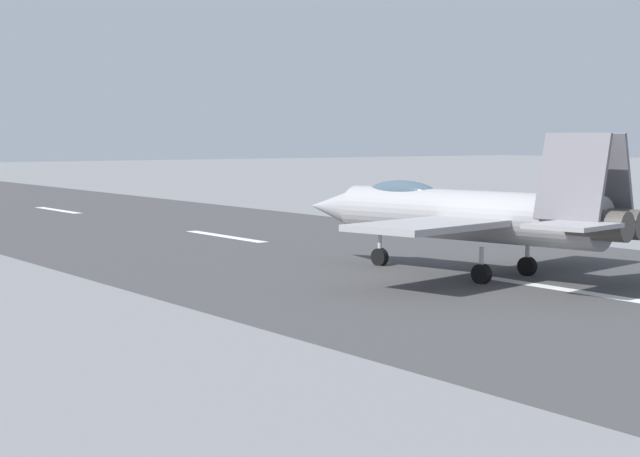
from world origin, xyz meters
TOP-DOWN VIEW (x-y plane):
  - ground_plane at (0.00, 0.00)m, footprint 400.00×400.00m
  - runway_strip at (-0.02, 0.00)m, footprint 240.00×26.00m
  - fighter_jet at (5.85, 0.18)m, footprint 16.46×14.09m
  - crew_person at (20.47, -10.65)m, footprint 0.39×0.68m
  - marker_cone_mid at (14.63, -11.52)m, footprint 0.44×0.44m

SIDE VIEW (x-z plane):
  - ground_plane at x=0.00m, z-range 0.00..0.00m
  - runway_strip at x=-0.02m, z-range 0.00..0.02m
  - marker_cone_mid at x=14.63m, z-range 0.00..0.55m
  - crew_person at x=20.47m, z-range 0.00..1.69m
  - fighter_jet at x=5.85m, z-range -0.36..5.32m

